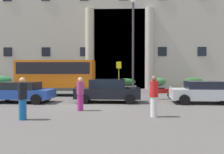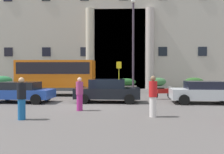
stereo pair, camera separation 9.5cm
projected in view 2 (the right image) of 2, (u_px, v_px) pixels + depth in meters
The scene contains 18 objects.
ground_plane at pixel (89, 106), 13.87m from camera, with size 80.00×64.00×0.12m, color #524C4B.
office_building_facade at pixel (106, 14), 31.09m from camera, with size 38.26×9.72×18.89m.
orange_minibus at pixel (57, 75), 19.44m from camera, with size 6.10×2.64×2.84m.
bus_stop_sign at pixel (119, 74), 21.03m from camera, with size 0.44×0.08×2.81m.
hedge_planter_west at pixel (158, 84), 24.16m from camera, with size 1.67×0.80×1.30m.
hedge_planter_far_east at pixel (194, 84), 23.85m from camera, with size 1.99×0.81×1.33m.
hedge_planter_east at pixel (48, 83), 24.92m from camera, with size 2.17×0.82×1.56m.
hedge_planter_entrance_left at pixel (126, 85), 24.45m from camera, with size 2.10×0.89×1.22m.
hedge_planter_entrance_right at pixel (3, 83), 24.92m from camera, with size 2.05×0.93×1.46m.
white_taxi_kerbside at pixel (21, 92), 15.03m from camera, with size 4.08×2.16×1.30m.
parked_sedan_second at pixel (204, 92), 14.56m from camera, with size 4.13×2.24×1.36m.
parked_compact_extra at pixel (107, 91), 15.08m from camera, with size 4.11×2.04×1.47m.
motorcycle_near_kerb at pixel (162, 93), 16.67m from camera, with size 1.90×0.65×0.89m.
scooter_by_planter at pixel (5, 92), 17.37m from camera, with size 1.87×0.70×0.89m.
pedestrian_man_red_shirt at pixel (80, 94), 11.89m from camera, with size 0.36×0.36×1.67m.
pedestrian_woman_with_bag at pixel (153, 96), 10.26m from camera, with size 0.36×0.36×1.78m.
pedestrian_child_trailing at pixel (22, 98), 9.68m from camera, with size 0.36×0.36×1.73m.
lamppost_plaza_centre at pixel (133, 39), 21.34m from camera, with size 0.40×0.40×8.46m.
Camera 2 is at (1.83, -13.77, 1.99)m, focal length 38.16 mm.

